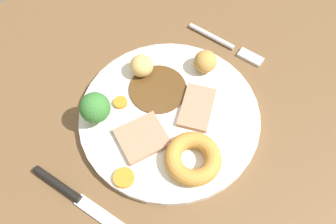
{
  "coord_description": "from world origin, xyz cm",
  "views": [
    {
      "loc": [
        21.54,
        15.58,
        51.53
      ],
      "look_at": [
        0.43,
        0.87,
        6.0
      ],
      "focal_mm": 35.91,
      "sensor_mm": 36.0,
      "label": 1
    }
  ],
  "objects": [
    {
      "name": "meat_slice_main",
      "position": [
        -3.2,
        3.96,
        5.4
      ],
      "size": [
        9.1,
        7.21,
        0.8
      ],
      "primitive_type": "cube",
      "rotation": [
        0.0,
        0.0,
        3.49
      ],
      "color": "tan",
      "rests_on": "dinner_plate"
    },
    {
      "name": "meat_slice_under",
      "position": [
        6.03,
        0.14,
        5.4
      ],
      "size": [
        9.11,
        8.8,
        0.8
      ],
      "primitive_type": "cube",
      "rotation": [
        0.0,
        0.0,
        2.68
      ],
      "color": "tan",
      "rests_on": "dinner_plate"
    },
    {
      "name": "carrot_coin_front",
      "position": [
        12.55,
        1.65,
        5.34
      ],
      "size": [
        3.02,
        3.02,
        0.68
      ],
      "primitive_type": "cylinder",
      "color": "orange",
      "rests_on": "dinner_plate"
    },
    {
      "name": "yorkshire_pudding",
      "position": [
        4.78,
        8.26,
        6.22
      ],
      "size": [
        8.32,
        8.32,
        2.45
      ],
      "primitive_type": "torus",
      "color": "#C68938",
      "rests_on": "dinner_plate"
    },
    {
      "name": "fork",
      "position": [
        -18.39,
        1.03,
        3.99
      ],
      "size": [
        2.06,
        15.27,
        0.9
      ],
      "rotation": [
        0.0,
        0.0,
        1.56
      ],
      "color": "silver",
      "rests_on": "dining_table"
    },
    {
      "name": "dinner_plate",
      "position": [
        0.43,
        0.87,
        4.3
      ],
      "size": [
        28.81,
        28.81,
        1.4
      ],
      "primitive_type": "cylinder",
      "color": "silver",
      "rests_on": "dining_table"
    },
    {
      "name": "carrot_coin_back",
      "position": [
        3.03,
        -6.66,
        5.29
      ],
      "size": [
        2.23,
        2.23,
        0.59
      ],
      "primitive_type": "cylinder",
      "color": "orange",
      "rests_on": "dinner_plate"
    },
    {
      "name": "dining_table",
      "position": [
        0.0,
        0.0,
        1.8
      ],
      "size": [
        120.0,
        84.0,
        3.6
      ],
      "primitive_type": "cube",
      "color": "brown",
      "rests_on": "ground"
    },
    {
      "name": "gravy_pool",
      "position": [
        -2.61,
        -3.31,
        5.15
      ],
      "size": [
        9.51,
        9.51,
        0.3
      ],
      "primitive_type": "cylinder",
      "color": "#563819",
      "rests_on": "dinner_plate"
    },
    {
      "name": "roast_potato_right",
      "position": [
        -3.95,
        -7.55,
        6.76
      ],
      "size": [
        4.29,
        4.28,
        3.51
      ],
      "primitive_type": "ellipsoid",
      "rotation": [
        0.0,
        0.0,
        4.81
      ],
      "color": "#D8B260",
      "rests_on": "dinner_plate"
    },
    {
      "name": "roast_potato_left",
      "position": [
        -10.74,
        0.68,
        6.8
      ],
      "size": [
        4.34,
        4.16,
        3.6
      ],
      "primitive_type": "ellipsoid",
      "rotation": [
        0.0,
        0.0,
        3.22
      ],
      "color": "#BC8C42",
      "rests_on": "dinner_plate"
    },
    {
      "name": "broccoli_floret",
      "position": [
        7.1,
        -7.79,
        8.19
      ],
      "size": [
        4.71,
        4.71,
        5.62
      ],
      "color": "#8CB766",
      "rests_on": "dinner_plate"
    },
    {
      "name": "knife",
      "position": [
        18.45,
        -2.7,
        4.05
      ],
      "size": [
        2.12,
        18.54,
        1.2
      ],
      "rotation": [
        0.0,
        0.0,
        1.61
      ],
      "color": "black",
      "rests_on": "dining_table"
    }
  ]
}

